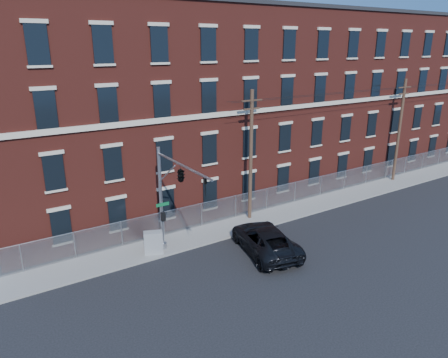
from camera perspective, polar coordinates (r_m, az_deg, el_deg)
ground at (r=28.21m, az=6.98°, el=-10.10°), size 140.00×140.00×0.00m
sidewalk at (r=39.26m, az=15.93°, el=-2.32°), size 65.00×3.00×0.12m
mill_building at (r=43.61m, az=7.98°, el=11.13°), size 55.30×14.32×16.30m
chain_link_fence at (r=39.75m, az=14.67°, el=-0.44°), size 59.06×0.06×1.85m
traffic_signal_mast at (r=24.73m, az=-6.61°, el=-0.59°), size 0.90×6.75×7.00m
utility_pole_near at (r=31.56m, az=3.70°, el=3.48°), size 1.80×0.28×10.00m
utility_pole_mid at (r=44.44m, az=22.88°, el=6.36°), size 1.80×0.28×10.00m
overhead_wires at (r=43.93m, az=23.49°, el=11.18°), size 40.00×0.62×0.62m
pickup_truck at (r=27.99m, az=5.64°, el=-8.26°), size 4.27×6.84×1.76m
utility_cabinet at (r=27.87m, az=-9.63°, el=-8.57°), size 1.35×1.01×1.51m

